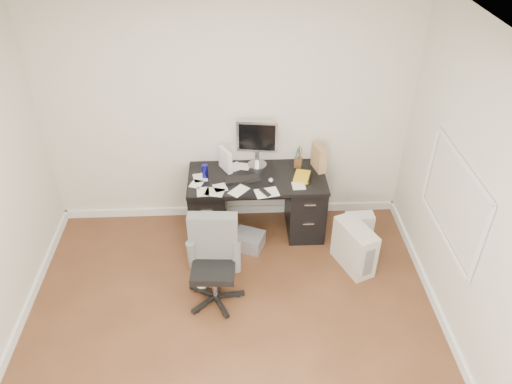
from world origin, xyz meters
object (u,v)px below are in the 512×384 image
pc_tower (354,247)px  office_chair (213,264)px  desk (257,202)px  lcd_monitor (257,144)px  wicker_basket (211,248)px  keyboard (243,179)px

pc_tower → office_chair: bearing=173.4°
desk → lcd_monitor: size_ratio=2.65×
office_chair → wicker_basket: 0.61m
wicker_basket → desk: bearing=44.8°
office_chair → pc_tower: 1.53m
pc_tower → lcd_monitor: bearing=116.2°
office_chair → keyboard: bearing=76.5°
desk → office_chair: 1.15m
lcd_monitor → wicker_basket: 1.24m
desk → office_chair: bearing=-113.8°
office_chair → pc_tower: (1.46, 0.42, -0.21)m
desk → pc_tower: bearing=-32.4°
keyboard → pc_tower: 1.38m
lcd_monitor → pc_tower: 1.52m
desk → pc_tower: (0.99, -0.63, -0.14)m
keyboard → office_chair: bearing=-113.8°
keyboard → office_chair: office_chair is taller
keyboard → pc_tower: bearing=-33.2°
lcd_monitor → wicker_basket: size_ratio=1.47×
lcd_monitor → office_chair: (-0.48, -1.28, -0.56)m
office_chair → pc_tower: office_chair is taller
lcd_monitor → keyboard: lcd_monitor is taller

